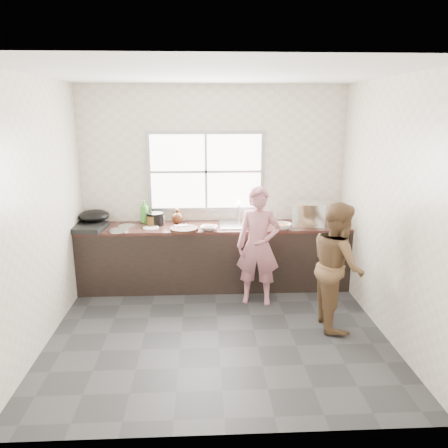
{
  "coord_description": "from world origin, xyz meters",
  "views": [
    {
      "loc": [
        -0.15,
        -4.37,
        2.36
      ],
      "look_at": [
        0.1,
        0.65,
        1.05
      ],
      "focal_mm": 35.0,
      "sensor_mm": 36.0,
      "label": 1
    }
  ],
  "objects_px": {
    "wok": "(94,216)",
    "cutting_board": "(184,229)",
    "glass_jar": "(162,219)",
    "dish_rack": "(307,215)",
    "pot_lid_right": "(127,226)",
    "plate_food": "(151,228)",
    "bottle_brown_tall": "(151,219)",
    "burner": "(87,228)",
    "woman": "(258,250)",
    "black_pot": "(155,219)",
    "bowl_crabs": "(282,227)",
    "bottle_brown_short": "(177,216)",
    "person_side": "(338,265)",
    "pot_lid_left": "(118,230)",
    "bowl_mince": "(209,228)",
    "bowl_held": "(253,227)",
    "bottle_green": "(144,211)"
  },
  "relations": [
    {
      "from": "bowl_mince",
      "to": "pot_lid_right",
      "type": "relative_size",
      "value": 0.95
    },
    {
      "from": "burner",
      "to": "pot_lid_left",
      "type": "height_order",
      "value": "burner"
    },
    {
      "from": "cutting_board",
      "to": "bowl_held",
      "type": "xyz_separation_m",
      "value": [
        0.9,
        0.0,
        0.02
      ]
    },
    {
      "from": "black_pot",
      "to": "bottle_green",
      "type": "relative_size",
      "value": 0.71
    },
    {
      "from": "bowl_held",
      "to": "bottle_brown_short",
      "type": "distance_m",
      "value": 1.07
    },
    {
      "from": "wok",
      "to": "burner",
      "type": "bearing_deg",
      "value": -101.61
    },
    {
      "from": "dish_rack",
      "to": "bowl_crabs",
      "type": "bearing_deg",
      "value": -155.61
    },
    {
      "from": "burner",
      "to": "dish_rack",
      "type": "height_order",
      "value": "dish_rack"
    },
    {
      "from": "wok",
      "to": "dish_rack",
      "type": "distance_m",
      "value": 2.85
    },
    {
      "from": "woman",
      "to": "black_pot",
      "type": "xyz_separation_m",
      "value": [
        -1.32,
        0.63,
        0.25
      ]
    },
    {
      "from": "plate_food",
      "to": "burner",
      "type": "distance_m",
      "value": 0.82
    },
    {
      "from": "wok",
      "to": "bottle_green",
      "type": "bearing_deg",
      "value": 12.27
    },
    {
      "from": "black_pot",
      "to": "bottle_brown_tall",
      "type": "height_order",
      "value": "bottle_brown_tall"
    },
    {
      "from": "black_pot",
      "to": "dish_rack",
      "type": "bearing_deg",
      "value": -4.78
    },
    {
      "from": "woman",
      "to": "bottle_brown_short",
      "type": "xyz_separation_m",
      "value": [
        -1.03,
        0.73,
        0.26
      ]
    },
    {
      "from": "bowl_mince",
      "to": "wok",
      "type": "distance_m",
      "value": 1.56
    },
    {
      "from": "wok",
      "to": "pot_lid_right",
      "type": "height_order",
      "value": "wok"
    },
    {
      "from": "bowl_mince",
      "to": "bottle_brown_tall",
      "type": "relative_size",
      "value": 1.13
    },
    {
      "from": "bottle_brown_short",
      "to": "pot_lid_left",
      "type": "bearing_deg",
      "value": -153.22
    },
    {
      "from": "wok",
      "to": "pot_lid_right",
      "type": "relative_size",
      "value": 1.76
    },
    {
      "from": "dish_rack",
      "to": "glass_jar",
      "type": "bearing_deg",
      "value": 176.72
    },
    {
      "from": "bowl_held",
      "to": "plate_food",
      "type": "height_order",
      "value": "bowl_held"
    },
    {
      "from": "black_pot",
      "to": "bowl_mince",
      "type": "bearing_deg",
      "value": -21.96
    },
    {
      "from": "bowl_crabs",
      "to": "bottle_brown_short",
      "type": "relative_size",
      "value": 1.06
    },
    {
      "from": "glass_jar",
      "to": "pot_lid_left",
      "type": "height_order",
      "value": "glass_jar"
    },
    {
      "from": "bowl_crabs",
      "to": "bottle_green",
      "type": "distance_m",
      "value": 1.89
    },
    {
      "from": "dish_rack",
      "to": "plate_food",
      "type": "bearing_deg",
      "value": -174.08
    },
    {
      "from": "bowl_mince",
      "to": "wok",
      "type": "height_order",
      "value": "wok"
    },
    {
      "from": "cutting_board",
      "to": "glass_jar",
      "type": "xyz_separation_m",
      "value": [
        -0.32,
        0.43,
        0.03
      ]
    },
    {
      "from": "person_side",
      "to": "bottle_brown_short",
      "type": "relative_size",
      "value": 7.7
    },
    {
      "from": "plate_food",
      "to": "bowl_held",
      "type": "bearing_deg",
      "value": -4.8
    },
    {
      "from": "pot_lid_right",
      "to": "burner",
      "type": "bearing_deg",
      "value": -161.08
    },
    {
      "from": "woman",
      "to": "black_pot",
      "type": "distance_m",
      "value": 1.49
    },
    {
      "from": "wok",
      "to": "woman",
      "type": "bearing_deg",
      "value": -16.73
    },
    {
      "from": "glass_jar",
      "to": "pot_lid_left",
      "type": "xyz_separation_m",
      "value": [
        -0.53,
        -0.42,
        -0.04
      ]
    },
    {
      "from": "bottle_brown_short",
      "to": "bottle_brown_tall",
      "type": "bearing_deg",
      "value": -153.41
    },
    {
      "from": "cutting_board",
      "to": "plate_food",
      "type": "relative_size",
      "value": 1.74
    },
    {
      "from": "plate_food",
      "to": "bottle_brown_tall",
      "type": "bearing_deg",
      "value": 91.3
    },
    {
      "from": "cutting_board",
      "to": "burner",
      "type": "height_order",
      "value": "burner"
    },
    {
      "from": "pot_lid_right",
      "to": "black_pot",
      "type": "bearing_deg",
      "value": 8.21
    },
    {
      "from": "bowl_held",
      "to": "bottle_green",
      "type": "xyz_separation_m",
      "value": [
        -1.45,
        0.44,
        0.13
      ]
    },
    {
      "from": "glass_jar",
      "to": "dish_rack",
      "type": "distance_m",
      "value": 1.98
    },
    {
      "from": "person_side",
      "to": "bottle_brown_tall",
      "type": "bearing_deg",
      "value": 61.36
    },
    {
      "from": "woman",
      "to": "black_pot",
      "type": "relative_size",
      "value": 5.96
    },
    {
      "from": "bottle_brown_tall",
      "to": "bottle_green",
      "type": "bearing_deg",
      "value": 117.41
    },
    {
      "from": "glass_jar",
      "to": "pot_lid_right",
      "type": "relative_size",
      "value": 0.41
    },
    {
      "from": "woman",
      "to": "bottle_green",
      "type": "distance_m",
      "value": 1.71
    },
    {
      "from": "wok",
      "to": "cutting_board",
      "type": "bearing_deg",
      "value": -13.87
    },
    {
      "from": "bowl_mince",
      "to": "dish_rack",
      "type": "bearing_deg",
      "value": 5.24
    },
    {
      "from": "bowl_mince",
      "to": "burner",
      "type": "relative_size",
      "value": 0.48
    }
  ]
}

